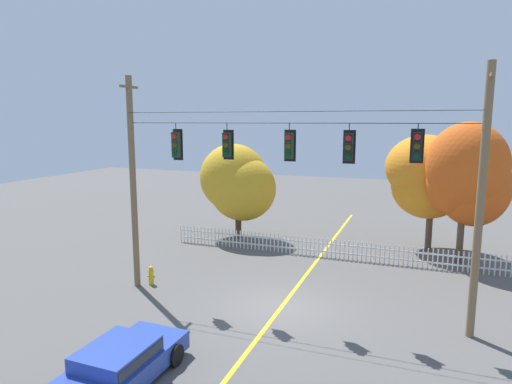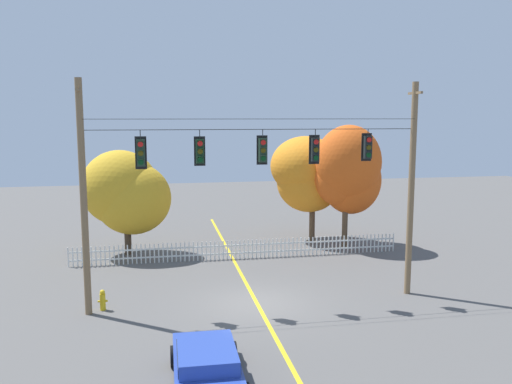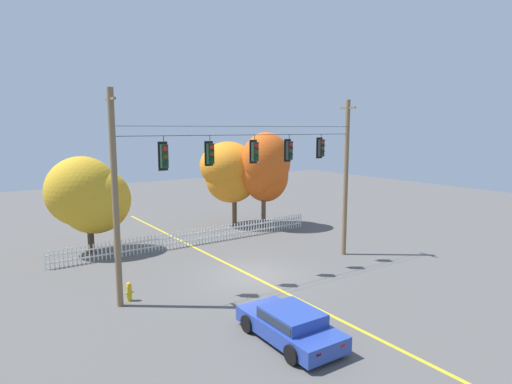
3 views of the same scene
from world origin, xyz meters
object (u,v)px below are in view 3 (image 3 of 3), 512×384
at_px(traffic_signal_eastbound_side, 255,152).
at_px(autumn_maple_near_fence, 88,195).
at_px(fire_hydrant, 129,292).
at_px(traffic_signal_northbound_secondary, 164,156).
at_px(traffic_signal_westbound_side, 321,148).
at_px(traffic_signal_northbound_primary, 210,154).
at_px(autumn_oak_far_east, 264,169).
at_px(autumn_maple_mid, 231,171).
at_px(traffic_signal_southbound_primary, 289,150).
at_px(parked_car, 290,324).

xyz_separation_m(traffic_signal_eastbound_side, autumn_maple_near_fence, (-5.76, 8.83, -2.73)).
bearing_deg(fire_hydrant, traffic_signal_northbound_secondary, -10.67).
distance_m(traffic_signal_westbound_side, fire_hydrant, 12.14).
xyz_separation_m(traffic_signal_northbound_primary, traffic_signal_westbound_side, (6.78, -0.00, 0.08)).
xyz_separation_m(traffic_signal_eastbound_side, autumn_oak_far_east, (6.64, 8.44, -1.85)).
relative_size(traffic_signal_northbound_secondary, autumn_maple_near_fence, 0.26).
bearing_deg(fire_hydrant, autumn_maple_mid, 41.68).
height_order(traffic_signal_southbound_primary, autumn_maple_near_fence, traffic_signal_southbound_primary).
bearing_deg(traffic_signal_southbound_primary, traffic_signal_eastbound_side, -180.00).
distance_m(traffic_signal_westbound_side, parked_car, 11.12).
xyz_separation_m(autumn_maple_near_fence, fire_hydrant, (-0.53, -8.52, -3.06)).
bearing_deg(traffic_signal_westbound_side, autumn_maple_mid, 87.28).
xyz_separation_m(traffic_signal_northbound_secondary, autumn_oak_far_east, (11.29, 8.44, -1.80)).
bearing_deg(parked_car, traffic_signal_westbound_side, 41.39).
bearing_deg(autumn_oak_far_east, fire_hydrant, -147.82).
bearing_deg(fire_hydrant, traffic_signal_eastbound_side, -2.81).
distance_m(traffic_signal_northbound_primary, autumn_maple_mid, 12.70).
height_order(traffic_signal_southbound_primary, fire_hydrant, traffic_signal_southbound_primary).
bearing_deg(traffic_signal_northbound_secondary, autumn_maple_mid, 47.11).
xyz_separation_m(autumn_maple_mid, parked_car, (-7.67, -16.53, -3.53)).
distance_m(traffic_signal_eastbound_side, traffic_signal_southbound_primary, 2.13).
bearing_deg(autumn_maple_mid, autumn_maple_near_fence, -172.60).
bearing_deg(fire_hydrant, parked_car, -62.53).
bearing_deg(fire_hydrant, autumn_maple_near_fence, 86.42).
xyz_separation_m(traffic_signal_northbound_primary, autumn_oak_far_east, (9.08, 8.44, -1.84)).
bearing_deg(autumn_maple_near_fence, parked_car, -79.11).
bearing_deg(traffic_signal_northbound_primary, traffic_signal_northbound_secondary, 179.98).
distance_m(traffic_signal_westbound_side, autumn_maple_near_fence, 13.70).
bearing_deg(autumn_maple_mid, fire_hydrant, -138.32).
xyz_separation_m(traffic_signal_northbound_secondary, traffic_signal_westbound_side, (8.99, -0.00, 0.12)).
relative_size(traffic_signal_southbound_primary, parked_car, 0.33).
xyz_separation_m(traffic_signal_eastbound_side, traffic_signal_westbound_side, (4.34, -0.00, 0.07)).
relative_size(traffic_signal_northbound_primary, autumn_maple_near_fence, 0.24).
height_order(traffic_signal_westbound_side, fire_hydrant, traffic_signal_westbound_side).
bearing_deg(fire_hydrant, traffic_signal_westbound_side, -1.67).
bearing_deg(autumn_oak_far_east, autumn_maple_near_fence, 178.20).
xyz_separation_m(traffic_signal_northbound_primary, traffic_signal_southbound_primary, (4.57, 0.00, 0.01)).
bearing_deg(traffic_signal_westbound_side, autumn_oak_far_east, 74.77).
bearing_deg(autumn_maple_mid, traffic_signal_southbound_primary, -104.79).
bearing_deg(traffic_signal_northbound_primary, traffic_signal_southbound_primary, 0.00).
height_order(traffic_signal_eastbound_side, autumn_maple_near_fence, traffic_signal_eastbound_side).
distance_m(traffic_signal_southbound_primary, traffic_signal_westbound_side, 2.21).
distance_m(autumn_maple_near_fence, fire_hydrant, 9.07).
bearing_deg(traffic_signal_southbound_primary, traffic_signal_northbound_secondary, 180.00).
distance_m(parked_car, fire_hydrant, 7.48).
bearing_deg(autumn_maple_mid, traffic_signal_eastbound_side, -115.29).
xyz_separation_m(parked_car, fire_hydrant, (-3.45, 6.64, -0.20)).
bearing_deg(traffic_signal_southbound_primary, autumn_maple_mid, 75.21).
bearing_deg(traffic_signal_northbound_primary, parked_car, -93.59).
bearing_deg(traffic_signal_northbound_primary, autumn_maple_near_fence, 110.56).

